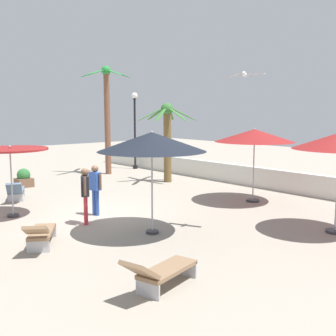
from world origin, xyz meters
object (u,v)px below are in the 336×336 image
lounge_chair_0 (40,232)px  guest_1 (85,190)px  patio_umbrella_2 (254,136)px  lounge_chair_2 (161,271)px  seagull_0 (245,74)px  lounge_chair_1 (16,190)px  guest_0 (95,185)px  lamp_post_1 (135,123)px  palm_tree_1 (107,109)px  patio_umbrella_1 (10,152)px  palm_tree_0 (167,132)px  planter (24,179)px  patio_umbrella_0 (152,142)px

lounge_chair_0 → guest_1: bearing=121.3°
patio_umbrella_2 → lounge_chair_2: bearing=-63.7°
patio_umbrella_2 → seagull_0: 4.56m
lounge_chair_0 → guest_1: (-1.23, 2.02, 0.67)m
lounge_chair_1 → guest_0: size_ratio=1.15×
lounge_chair_1 → lamp_post_1: bearing=115.2°
palm_tree_1 → lounge_chair_1: size_ratio=3.02×
patio_umbrella_1 → patio_umbrella_2: (3.72, 7.88, 0.38)m
palm_tree_0 → lamp_post_1: (-4.78, 1.57, 0.31)m
patio_umbrella_1 → planter: bearing=154.5°
palm_tree_0 → guest_0: 7.19m
lamp_post_1 → lounge_chair_1: (4.15, -8.84, -2.36)m
patio_umbrella_1 → lounge_chair_2: size_ratio=1.24×
guest_0 → guest_1: 1.13m
lamp_post_1 → guest_0: 11.42m
patio_umbrella_0 → lounge_chair_1: size_ratio=1.58×
patio_umbrella_2 → lamp_post_1: bearing=169.0°
palm_tree_0 → guest_1: bearing=-58.6°
palm_tree_1 → lounge_chair_1: palm_tree_1 is taller
planter → seagull_0: bearing=10.2°
lounge_chair_0 → guest_0: guest_0 is taller
lounge_chair_1 → lounge_chair_2: bearing=-5.8°
palm_tree_0 → lounge_chair_2: size_ratio=1.97×
seagull_0 → lounge_chair_2: bearing=-70.0°
patio_umbrella_0 → planter: bearing=179.3°
lounge_chair_0 → seagull_0: (2.38, 5.08, 4.08)m
lamp_post_1 → lounge_chair_0: size_ratio=2.44×
lamp_post_1 → lounge_chair_2: bearing=-34.7°
patio_umbrella_2 → guest_0: size_ratio=1.78×
lounge_chair_2 → guest_0: (-5.98, 2.15, 0.63)m
patio_umbrella_0 → guest_0: size_ratio=1.81×
patio_umbrella_2 → guest_0: bearing=-110.4°
patio_umbrella_0 → seagull_0: size_ratio=2.91×
lamp_post_1 → lounge_chair_0: 14.89m
palm_tree_1 → guest_0: (7.59, -5.37, -2.54)m
patio_umbrella_0 → lounge_chair_2: patio_umbrella_0 is taller
lounge_chair_1 → guest_1: bearing=3.7°
patio_umbrella_0 → lounge_chair_0: size_ratio=1.65×
lounge_chair_2 → guest_1: (-5.21, 1.33, 0.67)m
patio_umbrella_0 → patio_umbrella_2: size_ratio=1.02×
patio_umbrella_0 → guest_0: bearing=-177.5°
patio_umbrella_1 → lamp_post_1: 11.93m
patio_umbrella_0 → lamp_post_1: bearing=145.7°
patio_umbrella_0 → planter: (-9.58, 0.12, -2.24)m
planter → lounge_chair_2: bearing=-10.7°
patio_umbrella_1 → lamp_post_1: bearing=123.9°
lamp_post_1 → seagull_0: 13.87m
guest_0 → seagull_0: seagull_0 is taller
patio_umbrella_0 → guest_1: (-2.10, -0.94, -1.55)m
palm_tree_1 → lounge_chair_2: 15.84m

